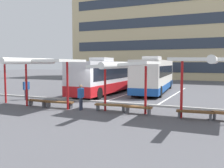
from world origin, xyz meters
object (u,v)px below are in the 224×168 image
bench_5 (195,113)px  waiting_passenger_0 (81,96)px  waiting_shelter_2 (123,66)px  waiting_shelter_1 (43,62)px  bench_2 (59,103)px  bench_3 (111,106)px  waiting_shelter_3 (214,61)px  bench_1 (37,101)px  coach_bus_1 (154,76)px  waiting_passenger_2 (26,88)px  coach_bus_0 (108,77)px  bench_4 (138,108)px

bench_5 → waiting_passenger_0: waiting_passenger_0 is taller
waiting_shelter_2 → waiting_shelter_1: bearing=-173.0°
bench_2 → bench_3: (3.55, 0.38, 0.00)m
bench_3 → waiting_shelter_3: 6.49m
waiting_shelter_3 → bench_3: bearing=175.8°
bench_1 → bench_2: same height
waiting_shelter_2 → coach_bus_1: bearing=95.7°
bench_1 → bench_5: (10.32, 0.26, 0.01)m
waiting_shelter_1 → bench_5: bearing=4.2°
waiting_shelter_2 → bench_1: bearing=-178.0°
bench_1 → waiting_passenger_2: (-2.89, 2.06, 0.65)m
waiting_passenger_2 → bench_1: bearing=-35.5°
waiting_passenger_0 → bench_5: bearing=2.4°
bench_1 → waiting_passenger_0: 3.54m
coach_bus_0 → waiting_passenger_2: 8.24m
waiting_shelter_3 → coach_bus_1: bearing=117.4°
coach_bus_1 → bench_4: (2.05, -11.41, -1.36)m
coach_bus_1 → waiting_shelter_1: coach_bus_1 is taller
coach_bus_0 → coach_bus_1: coach_bus_1 is taller
bench_2 → waiting_shelter_3: waiting_shelter_3 is taller
waiting_shelter_1 → waiting_passenger_0: 3.38m
waiting_shelter_2 → bench_4: bearing=9.6°
bench_1 → waiting_shelter_3: bearing=-0.1°
waiting_passenger_0 → bench_3: bearing=13.3°
coach_bus_0 → waiting_passenger_0: size_ratio=7.68×
bench_3 → waiting_shelter_2: bearing=-12.5°
bench_4 → waiting_passenger_2: bearing=170.4°
bench_2 → bench_4: same height
bench_1 → waiting_passenger_2: 3.61m
waiting_shelter_3 → waiting_passenger_2: bearing=171.6°
bench_2 → bench_4: (5.35, 0.33, -0.01)m
bench_1 → coach_bus_1: bearing=66.6°
bench_3 → bench_5: same height
bench_3 → waiting_shelter_3: waiting_shelter_3 is taller
coach_bus_1 → waiting_passenger_0: 11.94m
bench_1 → waiting_shelter_2: 6.72m
waiting_passenger_2 → bench_2: bearing=-23.4°
bench_4 → bench_2: bearing=-176.4°
bench_1 → waiting_shelter_3: waiting_shelter_3 is taller
bench_2 → bench_4: bearing=3.6°
coach_bus_0 → bench_5: bearing=-44.2°
coach_bus_0 → bench_1: (-1.08, -9.26, -1.26)m
coach_bus_0 → bench_5: 12.96m
waiting_shelter_1 → bench_1: bearing=154.1°
bench_4 → waiting_passenger_2: waiting_passenger_2 is taller
coach_bus_1 → bench_4: bearing=-79.8°
bench_3 → bench_4: bearing=-1.5°
waiting_shelter_1 → waiting_passenger_2: (-3.79, 2.50, -2.07)m
bench_1 → bench_4: size_ratio=0.93×
bench_2 → waiting_passenger_2: (-4.69, 2.02, 0.64)m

